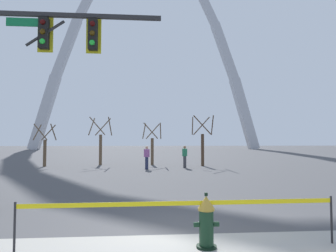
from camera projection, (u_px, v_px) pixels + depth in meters
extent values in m
plane|color=#474749|center=(183.00, 232.00, 6.36)|extent=(240.00, 240.00, 0.00)
cylinder|color=black|center=(206.00, 247.00, 5.40)|extent=(0.36, 0.36, 0.05)
cylinder|color=#14331E|center=(206.00, 228.00, 5.42)|extent=(0.26, 0.26, 0.62)
cylinder|color=#A8842D|center=(206.00, 209.00, 5.43)|extent=(0.30, 0.30, 0.04)
cone|color=#A8842D|center=(206.00, 202.00, 5.44)|extent=(0.30, 0.30, 0.22)
cylinder|color=black|center=(206.00, 194.00, 5.45)|extent=(0.06, 0.06, 0.06)
cylinder|color=#14331E|center=(196.00, 225.00, 5.40)|extent=(0.10, 0.09, 0.09)
cylinder|color=#14331E|center=(216.00, 224.00, 5.43)|extent=(0.10, 0.09, 0.09)
cylinder|color=#14331E|center=(204.00, 226.00, 5.61)|extent=(0.13, 0.14, 0.13)
cylinder|color=black|center=(203.00, 225.00, 5.69)|extent=(0.15, 0.03, 0.15)
cylinder|color=#232326|center=(15.00, 228.00, 5.11)|extent=(0.04, 0.04, 0.88)
cylinder|color=#232326|center=(331.00, 220.00, 5.66)|extent=(0.04, 0.04, 0.88)
cube|color=yellow|center=(181.00, 203.00, 5.40)|extent=(5.71, 0.09, 0.08)
cube|color=#232326|center=(79.00, 16.00, 8.83)|extent=(4.80, 0.12, 0.12)
cylinder|color=#232326|center=(45.00, 33.00, 8.72)|extent=(1.11, 0.08, 0.81)
cube|color=black|center=(44.00, 33.00, 8.72)|extent=(0.26, 0.24, 0.90)
cube|color=gold|center=(45.00, 35.00, 8.86)|extent=(0.44, 0.03, 1.04)
sphere|color=#360606|center=(43.00, 22.00, 8.60)|extent=(0.16, 0.16, 0.16)
sphere|color=#392706|center=(42.00, 32.00, 8.59)|extent=(0.16, 0.16, 0.16)
sphere|color=green|center=(42.00, 41.00, 8.58)|extent=(0.16, 0.16, 0.16)
cube|color=black|center=(93.00, 35.00, 8.83)|extent=(0.26, 0.24, 0.90)
cube|color=gold|center=(94.00, 36.00, 8.97)|extent=(0.44, 0.03, 1.04)
sphere|color=#360606|center=(92.00, 24.00, 8.72)|extent=(0.16, 0.16, 0.16)
sphere|color=#392706|center=(92.00, 33.00, 8.70)|extent=(0.16, 0.16, 0.16)
sphere|color=green|center=(92.00, 43.00, 8.69)|extent=(0.16, 0.16, 0.16)
cube|color=#0F6638|center=(22.00, 22.00, 8.67)|extent=(0.90, 0.04, 0.24)
cube|color=#B2B5BC|center=(45.00, 113.00, 70.38)|extent=(6.94, 2.20, 17.89)
cube|color=#B2B5BC|center=(67.00, 48.00, 71.55)|extent=(6.68, 1.97, 14.50)
cube|color=#B2B5BC|center=(205.00, 4.00, 74.88)|extent=(6.41, 1.74, 11.14)
cube|color=#B2B5BC|center=(225.00, 52.00, 74.66)|extent=(6.68, 1.97, 14.50)
cube|color=#B2B5BC|center=(244.00, 114.00, 74.27)|extent=(6.94, 2.20, 17.89)
cylinder|color=brown|center=(45.00, 153.00, 22.80)|extent=(0.24, 0.24, 2.05)
cylinder|color=brown|center=(37.00, 132.00, 22.95)|extent=(0.30, 1.12, 1.24)
cylinder|color=brown|center=(53.00, 132.00, 22.87)|extent=(0.19, 1.13, 1.24)
cylinder|color=brown|center=(49.00, 132.00, 23.51)|extent=(1.13, 0.19, 1.24)
cylinder|color=brown|center=(41.00, 132.00, 22.25)|extent=(1.12, 0.32, 1.24)
cylinder|color=brown|center=(100.00, 150.00, 24.37)|extent=(0.24, 0.24, 2.46)
cylinder|color=brown|center=(92.00, 126.00, 24.55)|extent=(0.34, 1.33, 1.47)
cylinder|color=brown|center=(110.00, 126.00, 24.45)|extent=(0.21, 1.34, 1.47)
cylinder|color=brown|center=(103.00, 127.00, 25.23)|extent=(1.34, 0.21, 1.47)
cylinder|color=brown|center=(97.00, 126.00, 23.71)|extent=(1.32, 0.37, 1.47)
cylinder|color=brown|center=(152.00, 152.00, 24.43)|extent=(0.24, 0.24, 2.17)
cylinder|color=brown|center=(144.00, 131.00, 24.59)|extent=(0.31, 1.18, 1.31)
cylinder|color=brown|center=(161.00, 131.00, 24.50)|extent=(0.20, 1.19, 1.31)
cylinder|color=brown|center=(153.00, 131.00, 25.19)|extent=(1.19, 0.20, 1.31)
cylinder|color=brown|center=(151.00, 131.00, 23.84)|extent=(1.18, 0.34, 1.31)
cylinder|color=#473323|center=(203.00, 150.00, 23.39)|extent=(0.24, 0.24, 2.48)
cylinder|color=#473323|center=(193.00, 125.00, 23.58)|extent=(0.34, 1.34, 1.49)
cylinder|color=#473323|center=(212.00, 125.00, 23.47)|extent=(0.21, 1.35, 1.49)
cylinder|color=#473323|center=(202.00, 126.00, 24.26)|extent=(1.35, 0.21, 1.49)
cylinder|color=#473323|center=(202.00, 125.00, 22.72)|extent=(1.34, 0.37, 1.49)
cylinder|color=#232847|center=(147.00, 163.00, 20.54)|extent=(0.22, 0.22, 0.84)
cube|color=#995193|center=(147.00, 153.00, 20.57)|extent=(0.39, 0.34, 0.54)
sphere|color=tan|center=(147.00, 147.00, 20.59)|extent=(0.20, 0.20, 0.20)
cylinder|color=#38383D|center=(185.00, 162.00, 21.67)|extent=(0.22, 0.22, 0.84)
cube|color=#23754C|center=(185.00, 152.00, 21.71)|extent=(0.38, 0.38, 0.54)
sphere|color=#936B4C|center=(185.00, 147.00, 21.73)|extent=(0.20, 0.20, 0.20)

